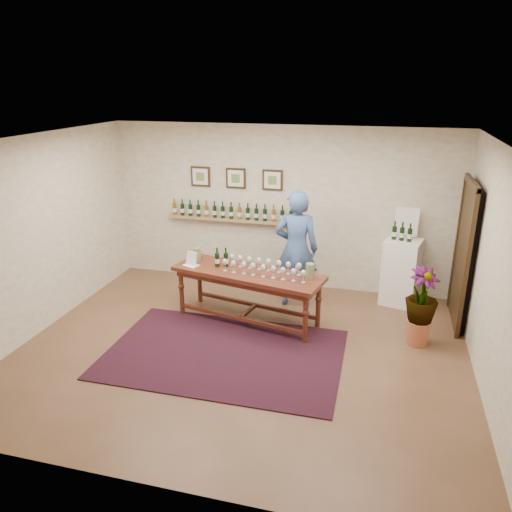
% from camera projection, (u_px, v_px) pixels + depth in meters
% --- Properties ---
extents(ground, '(6.00, 6.00, 0.00)m').
position_uv_depth(ground, '(241.00, 351.00, 6.80)').
color(ground, brown).
rests_on(ground, ground).
extents(room_shell, '(6.00, 6.00, 6.00)m').
position_uv_depth(room_shell, '(407.00, 244.00, 7.61)').
color(room_shell, white).
rests_on(room_shell, ground).
extents(rug, '(3.14, 2.10, 0.02)m').
position_uv_depth(rug, '(224.00, 353.00, 6.72)').
color(rug, '#48110C').
rests_on(rug, ground).
extents(tasting_table, '(2.37, 1.18, 0.81)m').
position_uv_depth(tasting_table, '(248.00, 279.00, 7.44)').
color(tasting_table, '#4C2813').
rests_on(tasting_table, ground).
extents(table_glasses, '(1.44, 0.49, 0.20)m').
position_uv_depth(table_glasses, '(266.00, 267.00, 7.27)').
color(table_glasses, silver).
rests_on(table_glasses, tasting_table).
extents(table_bottles, '(0.29, 0.22, 0.28)m').
position_uv_depth(table_bottles, '(222.00, 258.00, 7.55)').
color(table_bottles, black).
rests_on(table_bottles, tasting_table).
extents(pitcher_left, '(0.13, 0.13, 0.20)m').
position_uv_depth(pitcher_left, '(197.00, 254.00, 7.81)').
color(pitcher_left, olive).
rests_on(pitcher_left, tasting_table).
extents(pitcher_right, '(0.18, 0.18, 0.22)m').
position_uv_depth(pitcher_right, '(310.00, 271.00, 7.09)').
color(pitcher_right, olive).
rests_on(pitcher_right, tasting_table).
extents(menu_card, '(0.28, 0.24, 0.21)m').
position_uv_depth(menu_card, '(192.00, 258.00, 7.61)').
color(menu_card, white).
rests_on(menu_card, tasting_table).
extents(display_pedestal, '(0.65, 0.65, 1.08)m').
position_uv_depth(display_pedestal, '(401.00, 272.00, 8.10)').
color(display_pedestal, white).
rests_on(display_pedestal, ground).
extents(pedestal_bottles, '(0.27, 0.13, 0.27)m').
position_uv_depth(pedestal_bottles, '(402.00, 232.00, 7.87)').
color(pedestal_bottles, black).
rests_on(pedestal_bottles, display_pedestal).
extents(info_sign, '(0.37, 0.11, 0.52)m').
position_uv_depth(info_sign, '(407.00, 222.00, 8.00)').
color(info_sign, white).
rests_on(info_sign, display_pedestal).
extents(potted_plant, '(0.73, 0.73, 0.98)m').
position_uv_depth(potted_plant, '(421.00, 307.00, 6.79)').
color(potted_plant, '#AE583A').
rests_on(potted_plant, ground).
extents(person, '(0.74, 0.53, 1.90)m').
position_uv_depth(person, '(296.00, 249.00, 7.90)').
color(person, '#3D5A90').
rests_on(person, ground).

